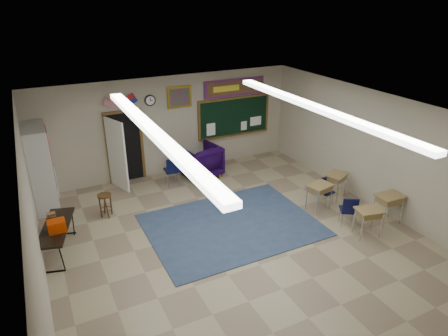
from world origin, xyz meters
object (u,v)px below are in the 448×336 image
student_desk_front_left (319,196)px  wooden_stool (106,205)px  wingback_armchair (201,161)px  folding_table (58,238)px  student_desk_front_right (336,184)px

student_desk_front_left → wooden_stool: (-4.99, 2.14, -0.09)m
student_desk_front_left → wingback_armchair: bearing=108.3°
folding_table → student_desk_front_left: bearing=6.5°
wingback_armchair → folding_table: wingback_armchair is taller
student_desk_front_right → wooden_stool: (-5.82, 1.81, -0.08)m
student_desk_front_left → folding_table: 6.30m
wingback_armchair → wooden_stool: (-3.11, -1.16, -0.17)m
wingback_armchair → student_desk_front_right: 4.02m
student_desk_front_right → folding_table: 7.08m
student_desk_front_left → folding_table: (-6.21, 1.04, -0.05)m
student_desk_front_left → student_desk_front_right: size_ratio=1.00×
wingback_armchair → wooden_stool: 3.33m
student_desk_front_right → student_desk_front_left: bearing=177.7°
wingback_armchair → folding_table: bearing=16.4°
wingback_armchair → folding_table: size_ratio=0.64×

